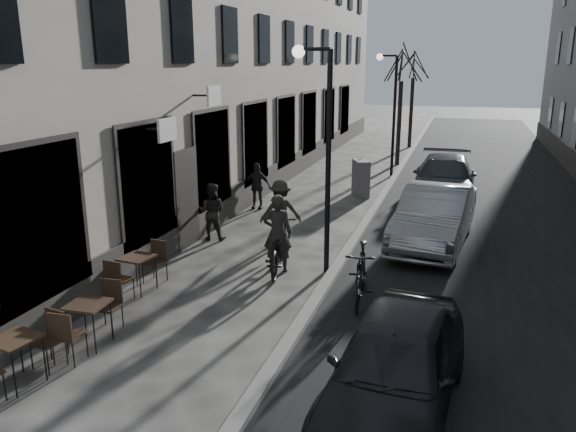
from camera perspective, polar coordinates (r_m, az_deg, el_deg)
The scene contains 20 objects.
ground at distance 8.13m, azimuth -6.66°, elevation -20.28°, with size 120.00×120.00×0.00m, color #393634.
road at distance 22.53m, azimuth 19.55°, elevation 2.33°, with size 7.30×60.00×0.00m, color black.
kerb at distance 22.64m, azimuth 10.31°, elevation 3.18°, with size 0.25×60.00×0.12m, color slate.
streetlamp_near at distance 12.47m, azimuth 3.38°, elevation 8.10°, with size 0.90×0.28×5.09m.
streetlamp_far at distance 24.24m, azimuth 10.39°, elevation 11.37°, with size 0.90×0.28×5.09m.
tree_near at distance 27.16m, azimuth 11.52°, elevation 14.89°, with size 2.40×2.40×5.70m.
tree_far at distance 33.13m, azimuth 12.66°, elevation 14.85°, with size 2.40×2.40×5.70m.
bistro_set_a at distance 9.57m, azimuth -25.85°, elevation -12.70°, with size 0.73×1.60×0.92m.
bistro_set_b at distance 10.34m, azimuth -19.57°, elevation -9.89°, with size 0.67×1.58×0.92m.
bistro_set_c at distance 12.35m, azimuth -15.02°, elevation -5.34°, with size 0.71×1.60×0.92m.
utility_cabinet at distance 20.60m, azimuth 7.41°, elevation 3.82°, with size 0.49×0.88×1.33m, color slate.
bicycle at distance 13.06m, azimuth -1.06°, elevation -3.25°, with size 0.75×2.14×1.12m, color black.
cyclist_rider at distance 12.95m, azimuth -1.07°, elevation -1.75°, with size 0.67×0.44×1.84m, color black.
pedestrian_near at distance 15.49m, azimuth -7.75°, elevation 0.45°, with size 0.76×0.59×1.57m, color black.
pedestrian_mid at distance 15.08m, azimuth -0.75°, elevation 0.47°, with size 1.11×0.64×1.72m, color #282623.
pedestrian_far at distance 18.66m, azimuth -3.21°, elevation 3.08°, with size 0.91×0.38×1.55m, color black.
car_near at distance 8.10m, azimuth 10.85°, elevation -14.72°, with size 1.66×4.12×1.40m, color black.
car_mid at distance 15.35m, azimuth 14.62°, elevation -0.08°, with size 1.65×4.72×1.56m, color gray.
car_far at distance 20.69m, azimuth 15.59°, elevation 3.70°, with size 2.13×5.23×1.52m, color #303339.
moped at distance 11.47m, azimuth 7.41°, elevation -5.91°, with size 0.56×1.98×1.19m, color black.
Camera 1 is at (2.79, -6.01, 4.72)m, focal length 35.00 mm.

